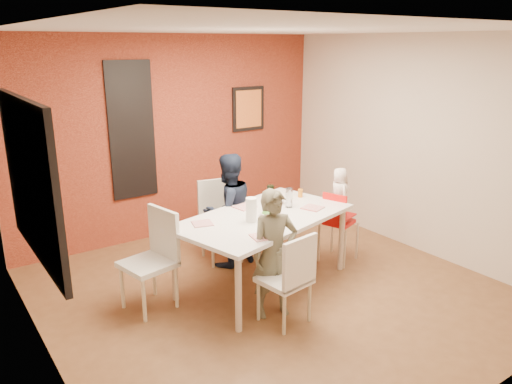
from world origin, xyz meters
TOP-DOWN VIEW (x-y plane):
  - ground at (0.00, 0.00)m, footprint 4.50×4.50m
  - ceiling at (0.00, 0.00)m, footprint 4.50×4.50m
  - wall_back at (0.00, 2.25)m, footprint 4.50×0.02m
  - wall_front at (0.00, -2.25)m, footprint 4.50×0.02m
  - wall_left at (-2.25, 0.00)m, footprint 0.02×4.50m
  - wall_right at (2.25, 0.00)m, footprint 0.02×4.50m
  - brick_accent_wall at (0.00, 2.23)m, footprint 4.50×0.02m
  - picture_window_frame at (-2.22, 0.20)m, footprint 0.05×1.70m
  - picture_window_pane at (-2.21, 0.20)m, footprint 0.02×1.55m
  - glassblock_strip at (-0.60, 2.21)m, footprint 0.55×0.03m
  - glassblock_surround at (-0.60, 2.21)m, footprint 0.60×0.03m
  - art_print_frame at (1.20, 2.21)m, footprint 0.54×0.03m
  - art_print_canvas at (1.20, 2.19)m, footprint 0.44×0.01m
  - dining_table at (0.03, 0.21)m, footprint 2.13×1.50m
  - chair_near at (-0.25, -0.61)m, footprint 0.47×0.47m
  - chair_far at (0.02, 1.12)m, footprint 0.53×0.53m
  - chair_left at (-1.12, 0.46)m, footprint 0.55×0.55m
  - high_chair at (1.12, 0.18)m, footprint 0.47×0.47m
  - child_near at (-0.26, -0.37)m, footprint 0.53×0.42m
  - child_far at (0.00, 0.87)m, footprint 0.70×0.56m
  - toddler at (1.14, 0.20)m, footprint 0.28×0.36m
  - plate_near_left at (-0.34, -0.29)m, footprint 0.24×0.24m
  - plate_far_mid at (0.02, 0.56)m, footprint 0.24×0.24m
  - plate_near_right at (0.63, 0.09)m, footprint 0.27×0.27m
  - plate_far_left at (-0.63, 0.36)m, footprint 0.24×0.24m
  - salad_bowl_a at (0.07, 0.16)m, footprint 0.21×0.21m
  - salad_bowl_b at (0.38, 0.50)m, footprint 0.29×0.29m
  - wine_bottle at (0.18, 0.27)m, footprint 0.08×0.08m
  - wine_glass_a at (0.04, 0.00)m, footprint 0.06×0.06m
  - wine_glass_b at (0.43, 0.27)m, footprint 0.08×0.08m
  - paper_towel_roll at (-0.18, 0.13)m, footprint 0.11×0.11m
  - condiment_red at (0.19, 0.21)m, footprint 0.04×0.04m
  - condiment_green at (0.21, 0.23)m, footprint 0.03×0.03m
  - condiment_brown at (0.13, 0.30)m, footprint 0.04×0.04m
  - sippy_cup at (0.78, 0.49)m, footprint 0.06×0.06m

SIDE VIEW (x-z plane):
  - ground at x=0.00m, z-range 0.00..0.00m
  - chair_near at x=-0.25m, z-range 0.05..0.96m
  - high_chair at x=1.12m, z-range 0.09..0.97m
  - chair_far at x=0.02m, z-range 0.06..1.03m
  - chair_left at x=-1.12m, z-range 0.06..1.07m
  - child_near at x=-0.26m, z-range 0.00..1.28m
  - child_far at x=0.00m, z-range 0.00..1.36m
  - dining_table at x=0.03m, z-range 0.33..1.13m
  - plate_far_left at x=-0.63m, z-range 0.80..0.81m
  - plate_near_left at x=-0.34m, z-range 0.80..0.82m
  - plate_near_right at x=0.63m, z-range 0.80..0.82m
  - plate_far_mid at x=0.02m, z-range 0.80..0.82m
  - salad_bowl_a at x=0.07m, z-range 0.80..0.85m
  - salad_bowl_b at x=0.38m, z-range 0.80..0.86m
  - toddler at x=1.14m, z-range 0.52..1.17m
  - sippy_cup at x=0.78m, z-range 0.80..0.90m
  - condiment_green at x=0.21m, z-range 0.80..0.94m
  - condiment_brown at x=0.13m, z-range 0.80..0.96m
  - condiment_red at x=0.19m, z-range 0.80..0.96m
  - wine_glass_a at x=0.04m, z-range 0.80..0.98m
  - wine_glass_b at x=0.43m, z-range 0.80..1.03m
  - paper_towel_roll at x=-0.18m, z-range 0.80..1.06m
  - wine_bottle at x=0.18m, z-range 0.80..1.10m
  - wall_back at x=0.00m, z-range 0.00..2.70m
  - wall_front at x=0.00m, z-range 0.00..2.70m
  - wall_left at x=-2.25m, z-range 0.00..2.70m
  - wall_right at x=2.25m, z-range 0.00..2.70m
  - brick_accent_wall at x=0.00m, z-range 0.00..2.70m
  - glassblock_strip at x=-0.60m, z-range 0.65..2.35m
  - glassblock_surround at x=-0.60m, z-range 0.62..2.38m
  - picture_window_frame at x=-2.22m, z-range 0.90..2.20m
  - picture_window_pane at x=-2.21m, z-range 0.98..2.12m
  - art_print_frame at x=1.20m, z-range 1.33..1.97m
  - art_print_canvas at x=1.20m, z-range 1.38..1.92m
  - ceiling at x=0.00m, z-range 2.69..2.71m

